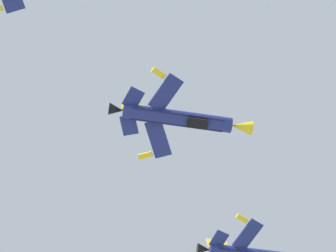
# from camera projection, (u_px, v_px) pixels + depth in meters

# --- Properties ---
(fighter_jet_right_wing) EXTENTS (14.83, 10.53, 4.97)m
(fighter_jet_right_wing) POSITION_uv_depth(u_px,v_px,m) (180.00, 118.00, 91.53)
(fighter_jet_right_wing) COLOR navy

